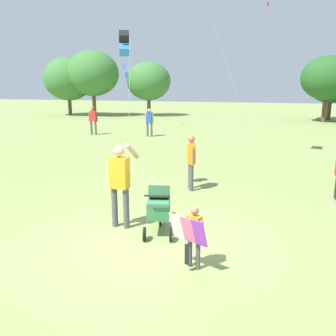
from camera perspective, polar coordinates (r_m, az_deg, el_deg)
ground_plane at (r=7.14m, az=-2.87°, el=-11.69°), size 120.00×120.00×0.00m
treeline_distant at (r=32.94m, az=8.53°, el=14.14°), size 41.20×7.07×6.37m
child_with_butterfly_kite at (r=5.91m, az=4.07°, el=-10.29°), size 0.68×0.48×1.08m
person_adult_flyer at (r=7.52m, az=-7.81°, el=-1.73°), size 0.59×0.54×1.88m
stroller at (r=7.29m, az=-1.49°, el=-6.00°), size 0.69×1.12×1.03m
kite_adult_black at (r=9.61m, az=-7.09°, el=19.17°), size 1.21×2.23×4.37m
person_red_shirt at (r=22.56m, az=-11.99°, el=7.84°), size 0.54×0.32×1.72m
person_couple_left at (r=21.32m, az=-3.02°, el=7.71°), size 0.53×0.23×1.66m
person_kid_running at (r=10.25m, az=3.73°, el=1.62°), size 0.33×0.49×1.62m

